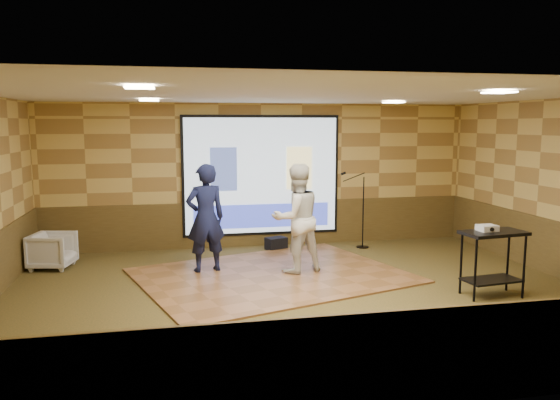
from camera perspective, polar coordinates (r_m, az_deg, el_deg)
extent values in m
plane|color=#343A1A|center=(8.43, 2.12, -9.84)|extent=(9.00, 9.00, 0.00)
cube|color=tan|center=(11.50, -1.98, 2.59)|extent=(9.00, 0.04, 3.00)
cube|color=tan|center=(4.82, 12.17, -5.10)|extent=(9.00, 0.04, 3.00)
cube|color=silver|center=(8.03, 2.24, 10.99)|extent=(9.00, 7.00, 0.04)
cube|color=#4D3B19|center=(11.62, -1.94, -2.45)|extent=(9.00, 0.04, 0.95)
cube|color=#4D3B19|center=(5.16, 11.73, -16.21)|extent=(9.00, 0.04, 0.95)
cube|color=#4D3B19|center=(10.30, 27.24, -4.71)|extent=(0.04, 7.00, 0.95)
cube|color=black|center=(11.45, -1.93, 2.57)|extent=(3.32, 0.03, 2.52)
cube|color=#C5E0FA|center=(11.42, -1.91, 2.55)|extent=(3.20, 0.02, 2.40)
cube|color=#3C4C85|center=(11.29, -5.91, 3.22)|extent=(0.55, 0.01, 0.90)
cube|color=#F7E68F|center=(11.56, 2.02, 3.36)|extent=(0.55, 0.01, 0.90)
cube|color=blue|center=(11.52, -1.88, -1.66)|extent=(2.88, 0.01, 0.50)
cube|color=#FFE8BF|center=(9.60, -13.51, 10.10)|extent=(0.32, 0.32, 0.02)
cube|color=#FFE8BF|center=(10.44, 11.78, 9.96)|extent=(0.32, 0.32, 0.02)
cube|color=#FFE8BF|center=(6.31, -14.46, 11.30)|extent=(0.32, 0.32, 0.02)
cube|color=#FFE8BF|center=(7.53, 21.93, 10.40)|extent=(0.32, 0.32, 0.02)
cube|color=brown|center=(9.38, -0.81, -7.88)|extent=(5.07, 4.40, 0.03)
imported|color=#121739|center=(9.49, -7.79, -1.87)|extent=(0.76, 0.58, 1.87)
imported|color=silver|center=(9.37, 1.73, -1.92)|extent=(1.07, 0.93, 1.88)
cylinder|color=black|center=(8.45, 19.74, -6.93)|extent=(0.04, 0.04, 0.94)
cylinder|color=black|center=(8.89, 24.15, -6.44)|extent=(0.04, 0.04, 0.94)
cylinder|color=black|center=(8.78, 18.39, -6.31)|extent=(0.04, 0.04, 0.94)
cylinder|color=black|center=(9.20, 22.71, -5.89)|extent=(0.04, 0.04, 0.94)
cube|color=black|center=(8.72, 21.45, -3.22)|extent=(0.94, 0.50, 0.05)
cube|color=black|center=(8.88, 21.21, -7.78)|extent=(0.84, 0.45, 0.03)
cube|color=silver|center=(8.70, 20.83, -2.75)|extent=(0.28, 0.24, 0.09)
cylinder|color=black|center=(11.63, 8.61, -4.87)|extent=(0.26, 0.26, 0.02)
cylinder|color=black|center=(11.49, 8.69, -1.30)|extent=(0.02, 0.02, 1.49)
cylinder|color=black|center=(11.32, 7.73, 2.38)|extent=(0.47, 0.02, 0.19)
cylinder|color=black|center=(11.24, 6.63, 2.77)|extent=(0.11, 0.05, 0.08)
imported|color=gray|center=(10.63, -22.67, -4.90)|extent=(0.84, 0.82, 0.65)
cube|color=black|center=(11.29, -0.41, -4.57)|extent=(0.48, 0.40, 0.25)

